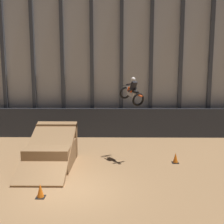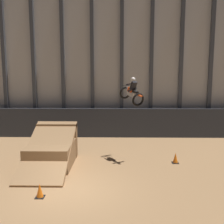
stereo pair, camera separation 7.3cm
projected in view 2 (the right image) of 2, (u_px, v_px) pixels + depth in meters
ground_plane at (71, 190)px, 11.15m from camera, size 60.00×60.00×0.00m
arena_back_wall at (92, 61)px, 20.86m from camera, size 32.00×0.40×11.81m
lower_barrier at (92, 123)px, 20.37m from camera, size 31.36×0.20×2.27m
dirt_ramp at (52, 150)px, 14.41m from camera, size 2.34×4.62×2.20m
rider_bike_solo at (132, 92)px, 14.58m from camera, size 1.42×1.82×1.59m
traffic_cone_near_ramp at (175, 158)px, 14.54m from camera, size 0.36×0.36×0.58m
traffic_cone_arena_edge at (40, 191)px, 10.50m from camera, size 0.36×0.36×0.58m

